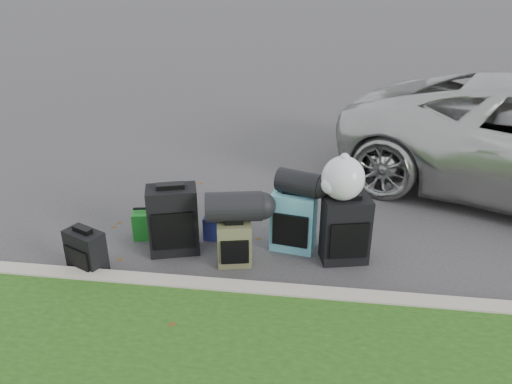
# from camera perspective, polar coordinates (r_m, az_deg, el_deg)

# --- Properties ---
(ground) EXTENTS (120.00, 120.00, 0.00)m
(ground) POSITION_cam_1_polar(r_m,az_deg,el_deg) (5.62, 0.75, -6.00)
(ground) COLOR #383535
(ground) RESTS_ON ground
(curb) EXTENTS (120.00, 0.18, 0.15)m
(curb) POSITION_cam_1_polar(r_m,az_deg,el_deg) (4.76, -0.70, -11.42)
(curb) COLOR #9E937F
(curb) RESTS_ON ground
(suitcase_small_black) EXTENTS (0.45, 0.36, 0.49)m
(suitcase_small_black) POSITION_cam_1_polar(r_m,az_deg,el_deg) (5.28, -18.82, -6.65)
(suitcase_small_black) COLOR black
(suitcase_small_black) RESTS_ON ground
(suitcase_large_black_left) EXTENTS (0.59, 0.45, 0.75)m
(suitcase_large_black_left) POSITION_cam_1_polar(r_m,az_deg,el_deg) (5.40, -9.44, -3.19)
(suitcase_large_black_left) COLOR black
(suitcase_large_black_left) RESTS_ON ground
(suitcase_olive) EXTENTS (0.38, 0.28, 0.48)m
(suitcase_olive) POSITION_cam_1_polar(r_m,az_deg,el_deg) (5.17, -2.49, -5.96)
(suitcase_olive) COLOR #45452A
(suitcase_olive) RESTS_ON ground
(suitcase_teal) EXTENTS (0.51, 0.35, 0.67)m
(suitcase_teal) POSITION_cam_1_polar(r_m,az_deg,el_deg) (5.41, 4.31, -3.36)
(suitcase_teal) COLOR teal
(suitcase_teal) RESTS_ON ground
(suitcase_large_black_right) EXTENTS (0.53, 0.39, 0.72)m
(suitcase_large_black_right) POSITION_cam_1_polar(r_m,az_deg,el_deg) (5.26, 10.18, -4.31)
(suitcase_large_black_right) COLOR black
(suitcase_large_black_right) RESTS_ON ground
(tote_green) EXTENTS (0.32, 0.28, 0.32)m
(tote_green) POSITION_cam_1_polar(r_m,az_deg,el_deg) (5.83, -12.42, -3.61)
(tote_green) COLOR #1A7821
(tote_green) RESTS_ON ground
(tote_navy) EXTENTS (0.26, 0.21, 0.27)m
(tote_navy) POSITION_cam_1_polar(r_m,az_deg,el_deg) (5.70, -4.60, -4.01)
(tote_navy) COLOR navy
(tote_navy) RESTS_ON ground
(duffel_left) EXTENTS (0.62, 0.41, 0.31)m
(duffel_left) POSITION_cam_1_polar(r_m,az_deg,el_deg) (5.05, -2.56, -1.68)
(duffel_left) COLOR black
(duffel_left) RESTS_ON suitcase_olive
(duffel_right) EXTENTS (0.52, 0.40, 0.26)m
(duffel_right) POSITION_cam_1_polar(r_m,az_deg,el_deg) (5.20, 4.92, 1.06)
(duffel_right) COLOR black
(duffel_right) RESTS_ON suitcase_teal
(trash_bag) EXTENTS (0.43, 0.43, 0.43)m
(trash_bag) POSITION_cam_1_polar(r_m,az_deg,el_deg) (5.01, 9.93, 1.55)
(trash_bag) COLOR silver
(trash_bag) RESTS_ON suitcase_large_black_right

